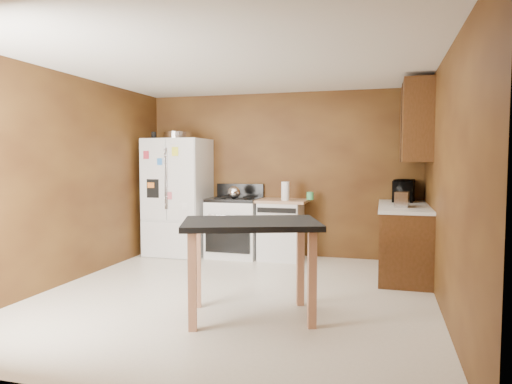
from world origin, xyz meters
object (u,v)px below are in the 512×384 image
at_px(refrigerator, 178,197).
at_px(green_canister, 310,196).
at_px(microwave, 404,192).
at_px(roasting_pan, 178,135).
at_px(dishwasher, 281,229).
at_px(pen_cup, 154,136).
at_px(kettle, 234,193).
at_px(toaster, 402,199).
at_px(gas_range, 235,226).
at_px(island, 251,236).
at_px(paper_towel, 285,191).

bearing_deg(refrigerator, green_canister, 4.22).
xyz_separation_m(microwave, refrigerator, (-3.36, -0.14, -0.14)).
height_order(roasting_pan, dishwasher, roasting_pan).
bearing_deg(pen_cup, kettle, -2.64).
xyz_separation_m(toaster, gas_range, (-2.40, 0.73, -0.53)).
distance_m(refrigerator, island, 3.12).
distance_m(paper_towel, dishwasher, 0.60).
distance_m(kettle, toaster, 2.42).
relative_size(pen_cup, island, 0.08).
bearing_deg(refrigerator, kettle, -5.99).
xyz_separation_m(kettle, toaster, (2.36, -0.57, 0.00)).
bearing_deg(pen_cup, green_canister, 4.46).
relative_size(paper_towel, dishwasher, 0.30).
bearing_deg(microwave, kettle, 102.64).
height_order(green_canister, microwave, microwave).
height_order(paper_towel, refrigerator, refrigerator).
relative_size(paper_towel, green_canister, 2.37).
distance_m(pen_cup, toaster, 3.85).
bearing_deg(pen_cup, roasting_pan, 0.47).
xyz_separation_m(kettle, green_canister, (1.10, 0.25, -0.05)).
bearing_deg(green_canister, dishwasher, -171.06).
bearing_deg(roasting_pan, kettle, -4.00).
bearing_deg(paper_towel, island, -85.59).
bearing_deg(paper_towel, toaster, -21.29).
height_order(roasting_pan, paper_towel, roasting_pan).
xyz_separation_m(paper_towel, refrigerator, (-1.72, 0.05, -0.12)).
relative_size(pen_cup, gas_range, 0.10).
distance_m(paper_towel, island, 2.44).
xyz_separation_m(green_canister, refrigerator, (-2.05, -0.15, -0.05)).
relative_size(gas_range, dishwasher, 1.24).
height_order(roasting_pan, toaster, roasting_pan).
relative_size(refrigerator, island, 1.24).
relative_size(green_canister, refrigerator, 0.06).
bearing_deg(dishwasher, paper_towel, -55.96).
height_order(gas_range, island, gas_range).
bearing_deg(microwave, paper_towel, 103.56).
bearing_deg(gas_range, microwave, 1.87).
height_order(pen_cup, gas_range, pen_cup).
distance_m(roasting_pan, dishwasher, 2.13).
bearing_deg(island, kettle, 111.92).
xyz_separation_m(refrigerator, gas_range, (0.91, 0.06, -0.44)).
xyz_separation_m(paper_towel, gas_range, (-0.81, 0.11, -0.56)).
xyz_separation_m(roasting_pan, toaster, (3.29, -0.63, -0.86)).
bearing_deg(green_canister, roasting_pan, -174.74).
bearing_deg(dishwasher, refrigerator, -177.01).
relative_size(toaster, island, 0.18).
bearing_deg(pen_cup, island, -46.70).
xyz_separation_m(microwave, gas_range, (-2.45, -0.08, -0.57)).
bearing_deg(pen_cup, paper_towel, -0.32).
xyz_separation_m(green_canister, dishwasher, (-0.42, -0.07, -0.49)).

